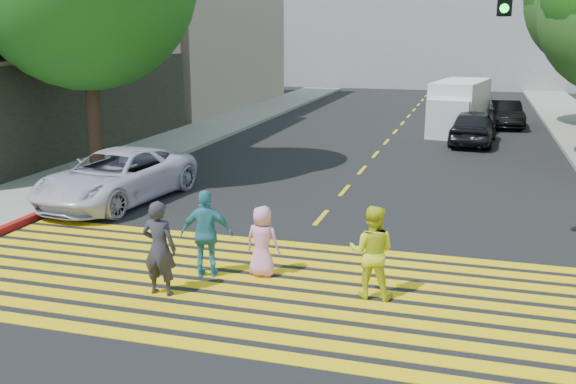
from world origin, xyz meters
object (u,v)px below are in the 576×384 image
at_px(pedestrian_child, 262,241).
at_px(white_van, 458,109).
at_px(pedestrian_man, 159,248).
at_px(dark_car_parked, 505,114).
at_px(pedestrian_extra, 207,234).
at_px(white_sedan, 116,177).
at_px(dark_car_near, 473,127).
at_px(silver_car, 473,97).
at_px(pedestrian_woman, 372,252).

xyz_separation_m(pedestrian_child, white_van, (2.98, 19.57, 0.44)).
height_order(pedestrian_man, dark_car_parked, pedestrian_man).
height_order(pedestrian_extra, white_sedan, pedestrian_extra).
relative_size(dark_car_near, silver_car, 0.89).
height_order(pedestrian_extra, dark_car_near, pedestrian_extra).
bearing_deg(dark_car_parked, white_sedan, -127.47).
distance_m(white_sedan, dark_car_parked, 21.16).
height_order(dark_car_near, silver_car, dark_car_near).
relative_size(pedestrian_woman, dark_car_near, 0.39).
distance_m(pedestrian_woman, pedestrian_extra, 3.19).
bearing_deg(pedestrian_extra, dark_car_parked, -119.50).
bearing_deg(pedestrian_man, pedestrian_child, -135.57).
xyz_separation_m(pedestrian_man, silver_car, (5.01, 31.02, -0.17)).
relative_size(pedestrian_child, white_sedan, 0.27).
relative_size(pedestrian_man, dark_car_parked, 0.44).
height_order(pedestrian_child, pedestrian_extra, pedestrian_extra).
bearing_deg(dark_car_parked, pedestrian_man, -112.37).
distance_m(pedestrian_extra, white_van, 20.30).
bearing_deg(pedestrian_man, dark_car_near, -104.86).
bearing_deg(dark_car_near, white_van, -71.62).
bearing_deg(silver_car, pedestrian_child, 87.88).
bearing_deg(pedestrian_extra, white_van, -115.60).
bearing_deg(white_sedan, dark_car_parked, 66.18).
height_order(pedestrian_woman, pedestrian_extra, pedestrian_extra).
bearing_deg(pedestrian_man, pedestrian_extra, -112.42).
relative_size(pedestrian_woman, white_van, 0.32).
bearing_deg(white_van, pedestrian_extra, -91.45).
bearing_deg(pedestrian_woman, pedestrian_extra, -1.92).
relative_size(pedestrian_woman, pedestrian_child, 1.21).
xyz_separation_m(pedestrian_child, silver_car, (3.54, 29.64, 0.01)).
xyz_separation_m(dark_car_near, silver_car, (-0.16, 12.93, -0.03)).
bearing_deg(silver_car, dark_car_near, 95.41).
height_order(pedestrian_man, pedestrian_woman, pedestrian_man).
height_order(pedestrian_woman, dark_car_near, pedestrian_woman).
xyz_separation_m(pedestrian_man, white_van, (4.45, 20.95, 0.27)).
bearing_deg(dark_car_near, pedestrian_woman, 89.17).
distance_m(pedestrian_man, pedestrian_woman, 3.77).
height_order(pedestrian_child, dark_car_parked, pedestrian_child).
relative_size(pedestrian_woman, dark_car_parked, 0.43).
xyz_separation_m(pedestrian_man, pedestrian_extra, (0.46, 1.05, -0.02)).
relative_size(dark_car_parked, white_van, 0.74).
height_order(white_sedan, silver_car, white_sedan).
height_order(pedestrian_woman, silver_car, pedestrian_woman).
bearing_deg(pedestrian_woman, white_sedan, -30.50).
distance_m(pedestrian_man, dark_car_parked, 24.62).
bearing_deg(white_van, pedestrian_child, -88.78).
distance_m(white_sedan, silver_car, 27.10).
bearing_deg(dark_car_parked, dark_car_near, -111.31).
bearing_deg(silver_car, pedestrian_extra, 86.06).
bearing_deg(pedestrian_woman, dark_car_near, -95.35).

